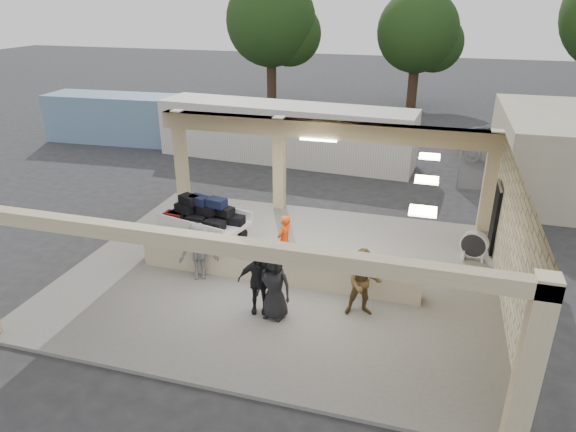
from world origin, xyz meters
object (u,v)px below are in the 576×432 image
(baggage_counter, at_px, (276,265))
(baggage_handler, at_px, (284,241))
(drum_fan, at_px, (474,244))
(passenger_a, at_px, (364,283))
(passenger_c, at_px, (198,251))
(container_blue, at_px, (135,119))
(car_white_a, at_px, (521,149))
(container_white, at_px, (284,133))
(luggage_cart, at_px, (204,216))
(passenger_b, at_px, (258,281))
(passenger_d, at_px, (274,285))
(car_dark, at_px, (505,142))

(baggage_counter, relative_size, baggage_handler, 5.16)
(drum_fan, bearing_deg, passenger_a, -110.05)
(passenger_a, bearing_deg, passenger_c, 158.94)
(passenger_c, bearing_deg, container_blue, 104.60)
(car_white_a, bearing_deg, container_white, 125.05)
(luggage_cart, bearing_deg, car_white_a, 61.00)
(passenger_b, relative_size, container_blue, 0.18)
(passenger_d, height_order, container_blue, container_blue)
(passenger_b, bearing_deg, passenger_d, -26.94)
(luggage_cart, bearing_deg, passenger_c, -55.91)
(passenger_d, height_order, car_white_a, passenger_d)
(car_dark, distance_m, container_blue, 19.51)
(baggage_handler, bearing_deg, baggage_counter, 19.68)
(baggage_counter, distance_m, container_white, 11.90)
(car_dark, bearing_deg, passenger_b, -169.89)
(drum_fan, distance_m, container_blue, 19.80)
(passenger_b, height_order, passenger_d, passenger_d)
(container_white, bearing_deg, car_dark, 24.06)
(baggage_counter, xyz_separation_m, luggage_cart, (-2.99, 1.81, 0.36))
(passenger_d, bearing_deg, luggage_cart, 141.34)
(container_white, bearing_deg, baggage_handler, -69.05)
(drum_fan, xyz_separation_m, car_dark, (1.94, 12.29, 0.12))
(drum_fan, xyz_separation_m, passenger_c, (-7.49, -3.39, 0.37))
(baggage_counter, height_order, baggage_handler, baggage_handler)
(passenger_b, xyz_separation_m, car_dark, (7.29, 16.78, -0.27))
(passenger_c, bearing_deg, luggage_cart, 88.05)
(passenger_c, distance_m, car_dark, 18.30)
(container_blue, bearing_deg, drum_fan, -31.76)
(passenger_a, xyz_separation_m, container_blue, (-14.56, 13.38, 0.27))
(passenger_c, distance_m, container_white, 12.00)
(passenger_c, bearing_deg, baggage_handler, 11.78)
(car_dark, bearing_deg, baggage_counter, -172.18)
(baggage_handler, distance_m, container_white, 10.98)
(drum_fan, distance_m, car_dark, 12.44)
(passenger_c, relative_size, container_blue, 0.17)
(drum_fan, bearing_deg, container_blue, 167.12)
(container_white, relative_size, container_blue, 1.28)
(baggage_counter, xyz_separation_m, passenger_d, (0.50, -1.70, 0.41))
(baggage_handler, height_order, container_white, container_white)
(container_white, bearing_deg, passenger_a, -60.79)
(baggage_counter, xyz_separation_m, passenger_b, (0.04, -1.60, 0.39))
(baggage_counter, distance_m, container_blue, 17.24)
(luggage_cart, relative_size, car_dark, 0.69)
(luggage_cart, xyz_separation_m, passenger_c, (0.88, -2.31, -0.00))
(passenger_d, distance_m, car_white_a, 17.21)
(luggage_cart, xyz_separation_m, baggage_handler, (2.96, -0.88, -0.06))
(passenger_a, distance_m, passenger_c, 4.72)
(passenger_b, bearing_deg, baggage_handler, 77.73)
(baggage_handler, relative_size, passenger_a, 0.88)
(baggage_counter, distance_m, car_white_a, 15.93)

